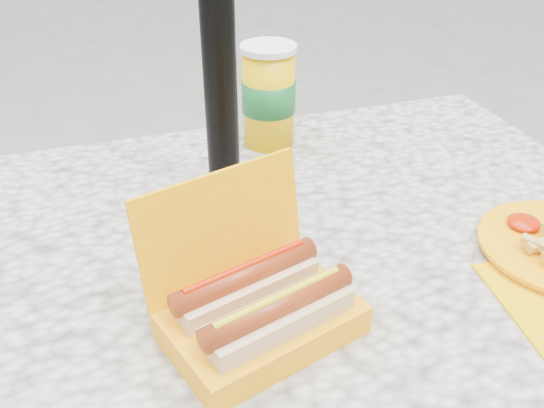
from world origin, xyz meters
name	(u,v)px	position (x,y,z in m)	size (l,w,h in m)	color
picnic_table	(254,302)	(0.00, 0.00, 0.64)	(1.20, 0.80, 0.75)	beige
hotdog_box	(259,306)	(-0.04, -0.17, 0.79)	(0.25, 0.22, 0.17)	#FFA200
soda_cup	(269,96)	(0.12, 0.30, 0.84)	(0.10, 0.10, 0.19)	#EDB400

